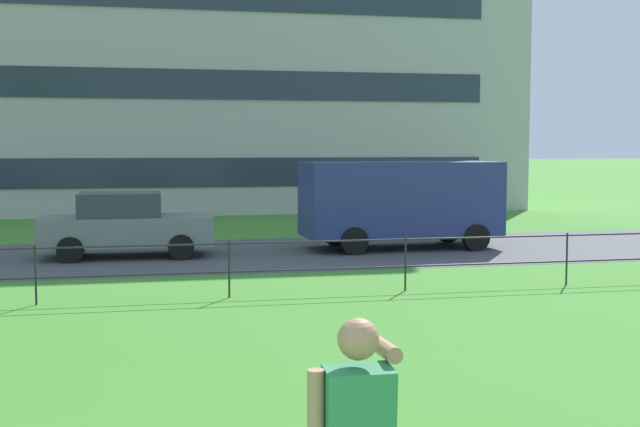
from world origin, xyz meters
TOP-DOWN VIEW (x-y plane):
  - street_strip at (0.00, 17.88)m, footprint 80.00×6.31m
  - park_fence at (0.00, 12.18)m, footprint 29.02×0.04m
  - car_grey_center at (-0.29, 17.95)m, footprint 4.01×1.84m
  - panel_van_far_right at (6.63, 18.15)m, footprint 5.05×2.21m
  - apartment_building_background at (1.75, 34.17)m, footprint 27.88×10.42m

SIDE VIEW (x-z plane):
  - street_strip at x=0.00m, z-range 0.00..0.01m
  - park_fence at x=0.00m, z-range 0.16..1.16m
  - car_grey_center at x=-0.29m, z-range 0.01..1.55m
  - panel_van_far_right at x=6.63m, z-range 0.15..2.39m
  - apartment_building_background at x=1.75m, z-range 0.01..16.88m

